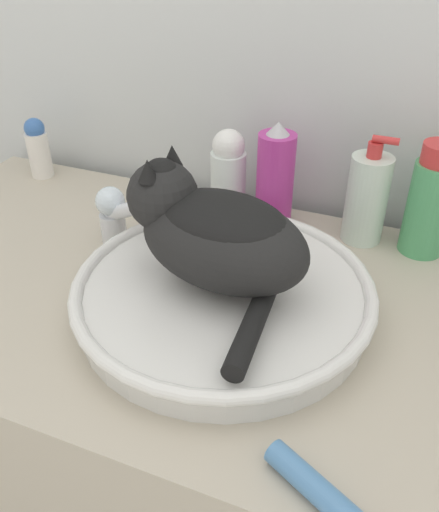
{
  "coord_description": "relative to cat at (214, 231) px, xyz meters",
  "views": [
    {
      "loc": [
        0.24,
        -0.29,
        1.35
      ],
      "look_at": [
        0.01,
        0.27,
        0.95
      ],
      "focal_mm": 38.0,
      "sensor_mm": 36.0,
      "label": 1
    }
  ],
  "objects": [
    {
      "name": "lotion_bottle_white",
      "position": [
        -0.09,
        0.28,
        -0.05
      ],
      "size": [
        0.07,
        0.07,
        0.16
      ],
      "color": "silver",
      "rests_on": "vanity_counter"
    },
    {
      "name": "cat",
      "position": [
        0.0,
        0.0,
        0.0
      ],
      "size": [
        0.28,
        0.27,
        0.17
      ],
      "rotation": [
        0.0,
        0.0,
        2.98
      ],
      "color": "black",
      "rests_on": "sink_basin"
    },
    {
      "name": "cream_tube",
      "position": [
        0.22,
        -0.24,
        -0.12
      ],
      "size": [
        0.13,
        0.09,
        0.03
      ],
      "rotation": [
        0.0,
        0.0,
        -0.47
      ],
      "color": "#4C7FB2",
      "rests_on": "vanity_counter"
    },
    {
      "name": "sink_basin",
      "position": [
        0.01,
        -0.0,
        -0.1
      ],
      "size": [
        0.43,
        0.43,
        0.05
      ],
      "color": "silver",
      "rests_on": "vanity_counter"
    },
    {
      "name": "soap_pump_bottle",
      "position": [
        0.17,
        0.28,
        -0.05
      ],
      "size": [
        0.07,
        0.07,
        0.19
      ],
      "color": "silver",
      "rests_on": "vanity_counter"
    },
    {
      "name": "vanity_counter",
      "position": [
        0.0,
        0.03,
        -0.55
      ],
      "size": [
        1.3,
        0.61,
        0.84
      ],
      "color": "#B2A893",
      "rests_on": "ground_plane"
    },
    {
      "name": "wall_back",
      "position": [
        0.0,
        0.39,
        0.23
      ],
      "size": [
        8.0,
        0.05,
        2.4
      ],
      "color": "silver",
      "rests_on": "ground_plane"
    },
    {
      "name": "deodorant_stick",
      "position": [
        -0.52,
        0.28,
        -0.07
      ],
      "size": [
        0.05,
        0.05,
        0.13
      ],
      "color": "white",
      "rests_on": "vanity_counter"
    },
    {
      "name": "spray_bottle_trigger",
      "position": [
        0.0,
        0.28,
        -0.04
      ],
      "size": [
        0.07,
        0.07,
        0.19
      ],
      "color": "#B2338C",
      "rests_on": "vanity_counter"
    },
    {
      "name": "faucet",
      "position": [
        -0.22,
        0.1,
        -0.07
      ],
      "size": [
        0.13,
        0.08,
        0.12
      ],
      "rotation": [
        0.0,
        0.0,
        -0.4
      ],
      "color": "silver",
      "rests_on": "vanity_counter"
    },
    {
      "name": "mouthwash_bottle",
      "position": [
        0.27,
        0.28,
        -0.04
      ],
      "size": [
        0.07,
        0.07,
        0.19
      ],
      "color": "#4CA366",
      "rests_on": "vanity_counter"
    }
  ]
}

